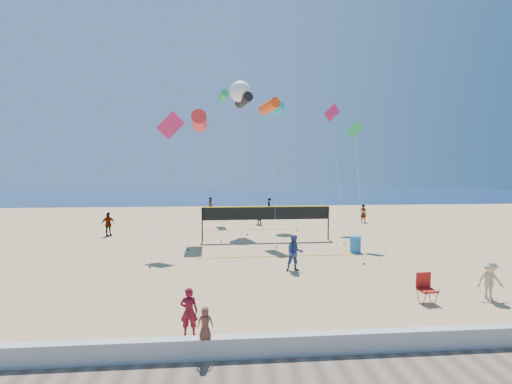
{
  "coord_description": "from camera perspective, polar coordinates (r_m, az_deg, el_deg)",
  "views": [
    {
      "loc": [
        -2.0,
        -12.16,
        5.18
      ],
      "look_at": [
        -0.86,
        2.0,
        4.27
      ],
      "focal_mm": 24.0,
      "sensor_mm": 36.0,
      "label": 1
    }
  ],
  "objects": [
    {
      "name": "toddler",
      "position": [
        10.01,
        -8.45,
        -20.79
      ],
      "size": [
        0.45,
        0.32,
        0.88
      ],
      "primitive_type": "imported",
      "rotation": [
        0.0,
        0.0,
        3.06
      ],
      "color": "brown",
      "rests_on": "seawall"
    },
    {
      "name": "far_person_0",
      "position": [
        29.42,
        -23.43,
        -4.93
      ],
      "size": [
        1.11,
        1.08,
        1.87
      ],
      "primitive_type": "imported",
      "rotation": [
        0.0,
        0.0,
        0.75
      ],
      "color": "gray",
      "rests_on": "ground"
    },
    {
      "name": "far_person_4",
      "position": [
        44.35,
        2.25,
        -2.03
      ],
      "size": [
        0.67,
        1.05,
        1.55
      ],
      "primitive_type": "imported",
      "rotation": [
        0.0,
        0.0,
        1.67
      ],
      "color": "gray",
      "rests_on": "ground"
    },
    {
      "name": "kite_6",
      "position": [
        30.95,
        -2.63,
        16.36
      ],
      "size": [
        2.06,
        4.38,
        12.9
      ],
      "rotation": [
        0.0,
        0.0,
        -0.14
      ],
      "color": "white",
      "rests_on": "ground"
    },
    {
      "name": "far_person_2",
      "position": [
        35.51,
        17.45,
        -3.42
      ],
      "size": [
        0.77,
        0.78,
        1.81
      ],
      "primitive_type": "imported",
      "rotation": [
        0.0,
        0.0,
        2.35
      ],
      "color": "gray",
      "rests_on": "ground"
    },
    {
      "name": "kite_3",
      "position": [
        22.9,
        -14.16,
        9.93
      ],
      "size": [
        1.86,
        4.61,
        8.98
      ],
      "rotation": [
        0.0,
        0.0,
        0.09
      ],
      "color": "#CD2259",
      "rests_on": "ground"
    },
    {
      "name": "kite_2",
      "position": [
        26.2,
        2.26,
        14.08
      ],
      "size": [
        1.51,
        4.41,
        10.45
      ],
      "rotation": [
        0.0,
        0.0,
        0.42
      ],
      "color": "#F24C10",
      "rests_on": "ground"
    },
    {
      "name": "ground",
      "position": [
        13.36,
        4.61,
        -19.15
      ],
      "size": [
        120.0,
        120.0,
        0.0
      ],
      "primitive_type": "plane",
      "color": "tan",
      "rests_on": "ground"
    },
    {
      "name": "ocean",
      "position": [
        74.36,
        -3.05,
        -0.32
      ],
      "size": [
        140.0,
        50.0,
        0.03
      ],
      "primitive_type": "cube",
      "color": "navy",
      "rests_on": "ground"
    },
    {
      "name": "bystander_a",
      "position": [
        17.93,
        6.47,
        -10.05
      ],
      "size": [
        0.92,
        0.73,
        1.87
      ],
      "primitive_type": "imported",
      "rotation": [
        0.0,
        0.0,
        0.02
      ],
      "color": "navy",
      "rests_on": "ground"
    },
    {
      "name": "kite_1",
      "position": [
        30.86,
        -2.05,
        15.05
      ],
      "size": [
        2.73,
        6.88,
        11.85
      ],
      "rotation": [
        0.0,
        0.0,
        0.39
      ],
      "color": "black",
      "rests_on": "ground"
    },
    {
      "name": "trash_barrel",
      "position": [
        22.7,
        16.23,
        -8.36
      ],
      "size": [
        0.75,
        0.75,
        1.01
      ],
      "primitive_type": "cylinder",
      "rotation": [
        0.0,
        0.0,
        -0.12
      ],
      "color": "#1C70BB",
      "rests_on": "ground"
    },
    {
      "name": "woman",
      "position": [
        11.51,
        -11.1,
        -18.95
      ],
      "size": [
        0.57,
        0.39,
        1.53
      ],
      "primitive_type": "imported",
      "rotation": [
        0.0,
        0.0,
        3.1
      ],
      "color": "maroon",
      "rests_on": "ground"
    },
    {
      "name": "bystander_b",
      "position": [
        16.89,
        34.42,
        -12.06
      ],
      "size": [
        1.07,
        0.69,
        1.57
      ],
      "primitive_type": "imported",
      "rotation": [
        0.0,
        0.0,
        -0.11
      ],
      "color": "tan",
      "rests_on": "ground"
    },
    {
      "name": "kite_7",
      "position": [
        32.89,
        3.5,
        14.0
      ],
      "size": [
        2.11,
        4.38,
        11.8
      ],
      "rotation": [
        0.0,
        0.0,
        0.12
      ],
      "color": "#16A7B5",
      "rests_on": "ground"
    },
    {
      "name": "volleyball_net",
      "position": [
        25.08,
        1.73,
        -4.19
      ],
      "size": [
        9.61,
        9.46,
        2.54
      ],
      "rotation": [
        0.0,
        0.0,
        0.01
      ],
      "color": "black",
      "rests_on": "ground"
    },
    {
      "name": "camp_chair",
      "position": [
        15.4,
        26.39,
        -13.83
      ],
      "size": [
        0.65,
        0.79,
        1.27
      ],
      "rotation": [
        0.0,
        0.0,
        0.07
      ],
      "color": "maroon",
      "rests_on": "ground"
    },
    {
      "name": "far_person_1",
      "position": [
        32.44,
        0.51,
        -4.06
      ],
      "size": [
        1.37,
        1.45,
        1.64
      ],
      "primitive_type": "imported",
      "rotation": [
        0.0,
        0.0,
        -0.84
      ],
      "color": "gray",
      "rests_on": "ground"
    },
    {
      "name": "kite_8",
      "position": [
        37.42,
        -5.49,
        15.65
      ],
      "size": [
        2.91,
        7.08,
        13.49
      ],
      "rotation": [
        0.0,
        0.0,
        0.21
      ],
      "color": "green",
      "rests_on": "ground"
    },
    {
      "name": "seawall",
      "position": [
        10.56,
        7.47,
        -23.87
      ],
      "size": [
        32.0,
        0.3,
        0.6
      ],
      "primitive_type": "cube",
      "color": "#B9B8B4",
      "rests_on": "ground"
    },
    {
      "name": "far_person_3",
      "position": [
        41.83,
        -7.53,
        -2.17
      ],
      "size": [
        1.05,
        0.9,
        1.9
      ],
      "primitive_type": "imported",
      "rotation": [
        0.0,
        0.0,
        0.22
      ],
      "color": "gray",
      "rests_on": "ground"
    },
    {
      "name": "kite_5",
      "position": [
        31.64,
        12.65,
        11.74
      ],
      "size": [
        2.26,
        8.07,
        11.15
      ],
      "rotation": [
        0.0,
        0.0,
        0.43
      ],
      "color": "#BF1E5A",
      "rests_on": "ground"
    },
    {
      "name": "kite_0",
      "position": [
        26.35,
        -9.44,
        11.57
      ],
      "size": [
        1.24,
        5.34,
        9.54
      ],
      "rotation": [
        0.0,
        0.0,
        0.06
      ],
      "color": "red",
      "rests_on": "ground"
    },
    {
      "name": "kite_4",
      "position": [
        25.12,
        16.24,
        8.59
      ],
      "size": [
        2.27,
        6.24,
        8.72
      ],
      "rotation": [
        0.0,
        0.0,
        -0.11
      ],
      "color": "green",
      "rests_on": "ground"
    }
  ]
}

